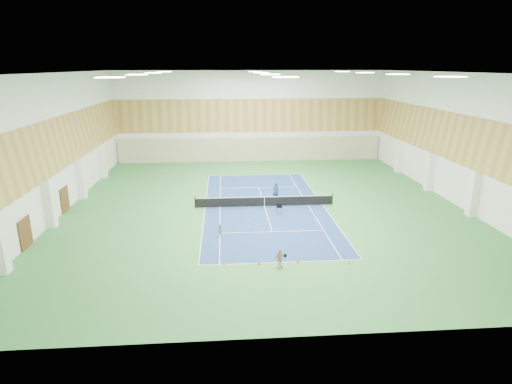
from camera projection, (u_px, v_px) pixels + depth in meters
ground at (264, 206)px, 39.76m from camera, size 40.00×40.00×0.00m
room_shell at (265, 142)px, 38.06m from camera, size 36.00×40.00×12.00m
wood_cladding at (265, 120)px, 37.50m from camera, size 36.00×40.00×8.00m
ceiling_light_grid at (265, 74)px, 36.38m from camera, size 21.40×25.40×0.06m
court_surface at (264, 206)px, 39.76m from camera, size 10.97×23.77×0.01m
tennis_balls_scatter at (264, 206)px, 39.75m from camera, size 10.57×22.77×0.07m
tennis_net at (264, 201)px, 39.61m from camera, size 12.80×0.10×1.10m
back_curtain at (251, 150)px, 58.19m from camera, size 35.40×0.16×3.20m
door_left_a at (25, 233)px, 30.48m from camera, size 0.08×1.80×2.20m
door_left_b at (65, 199)px, 38.13m from camera, size 0.08×1.80×2.20m
coach at (276, 192)px, 41.21m from camera, size 0.73×0.56×1.81m
child_court at (221, 230)px, 32.66m from camera, size 0.59×0.55×0.97m
child_apron at (280, 259)px, 27.47m from camera, size 0.82×0.58×1.29m
ball_cart at (279, 209)px, 37.80m from camera, size 0.49×0.49×0.81m
cone_svc_a at (233, 230)px, 33.80m from camera, size 0.18×0.18×0.20m
cone_svc_b at (265, 230)px, 33.66m from camera, size 0.19×0.19×0.21m
cone_svc_c at (292, 232)px, 33.26m from camera, size 0.21×0.21×0.23m
cone_svc_d at (319, 227)px, 34.31m from camera, size 0.23×0.23×0.25m
cone_base_a at (224, 263)px, 28.09m from camera, size 0.18×0.18×0.20m
cone_base_b at (259, 263)px, 28.05m from camera, size 0.22×0.22×0.24m
cone_base_c at (298, 261)px, 28.39m from camera, size 0.21×0.21×0.24m
cone_base_d at (349, 263)px, 28.15m from camera, size 0.17×0.17×0.19m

